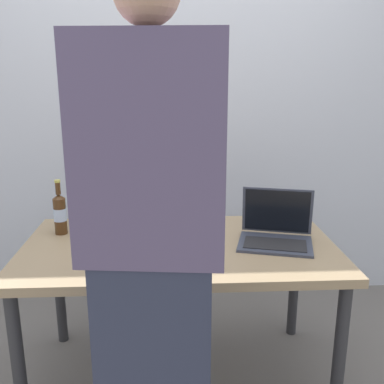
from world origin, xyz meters
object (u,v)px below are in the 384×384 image
laptop (276,231)px  beer_bottle_dark (78,201)px  person_figure (153,255)px  beer_bottle_green (60,213)px  beer_bottle_amber (97,209)px

laptop → beer_bottle_dark: beer_bottle_dark is taller
person_figure → beer_bottle_green: bearing=122.8°
person_figure → beer_bottle_amber: bearing=111.0°
beer_bottle_amber → beer_bottle_dark: beer_bottle_dark is taller
laptop → beer_bottle_amber: beer_bottle_amber is taller
laptop → beer_bottle_dark: bearing=161.2°
beer_bottle_green → beer_bottle_dark: 0.18m
laptop → beer_bottle_dark: size_ratio=1.27×
laptop → person_figure: size_ratio=0.22×
laptop → beer_bottle_amber: bearing=165.1°
person_figure → beer_bottle_dark: bearing=114.9°
laptop → beer_bottle_green: (-1.03, 0.16, 0.05)m
laptop → beer_bottle_green: bearing=171.2°
beer_bottle_amber → beer_bottle_green: bearing=-157.6°
beer_bottle_green → person_figure: person_figure is taller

